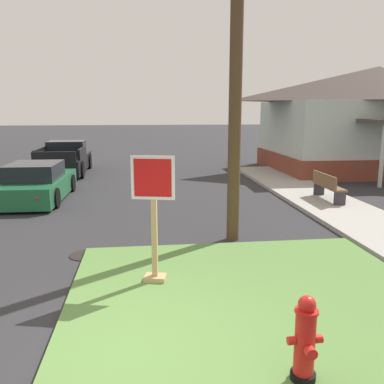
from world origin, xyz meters
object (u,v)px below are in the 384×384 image
object	(u,v)px
street_bench	(327,185)
utility_pole	(237,21)
stop_sign	(154,221)
parked_sedan_green	(37,184)
pickup_truck_black	(65,160)
manhole_cover	(87,255)
fire_hydrant	(305,341)

from	to	relation	value
street_bench	utility_pole	xyz separation A→B (m)	(-3.80, -3.28, 4.18)
stop_sign	street_bench	distance (m)	7.96
parked_sedan_green	pickup_truck_black	xyz separation A→B (m)	(-0.13, 5.93, 0.07)
manhole_cover	parked_sedan_green	world-z (taller)	parked_sedan_green
stop_sign	utility_pole	bearing A→B (deg)	50.86
pickup_truck_black	street_bench	bearing A→B (deg)	-38.90
stop_sign	street_bench	size ratio (longest dim) A/B	1.26
manhole_cover	pickup_truck_black	size ratio (longest dim) A/B	0.14
stop_sign	pickup_truck_black	xyz separation A→B (m)	(-3.80, 13.21, -0.51)
fire_hydrant	manhole_cover	size ratio (longest dim) A/B	1.38
parked_sedan_green	utility_pole	distance (m)	8.57
utility_pole	parked_sedan_green	bearing A→B (deg)	137.99
manhole_cover	pickup_truck_black	distance (m)	11.86
fire_hydrant	manhole_cover	world-z (taller)	fire_hydrant
parked_sedan_green	pickup_truck_black	distance (m)	5.93
parked_sedan_green	street_bench	bearing A→B (deg)	-10.39
street_bench	utility_pole	size ratio (longest dim) A/B	0.19
fire_hydrant	street_bench	size ratio (longest dim) A/B	0.57
fire_hydrant	utility_pole	size ratio (longest dim) A/B	0.11
parked_sedan_green	manhole_cover	bearing A→B (deg)	-67.71
parked_sedan_green	utility_pole	size ratio (longest dim) A/B	0.48
manhole_cover	utility_pole	size ratio (longest dim) A/B	0.08
fire_hydrant	street_bench	xyz separation A→B (m)	(4.17, 8.39, 0.05)
pickup_truck_black	street_bench	world-z (taller)	pickup_truck_black
manhole_cover	parked_sedan_green	xyz separation A→B (m)	(-2.32, 5.66, 0.53)
fire_hydrant	utility_pole	distance (m)	6.65
fire_hydrant	parked_sedan_green	size ratio (longest dim) A/B	0.22
parked_sedan_green	street_bench	size ratio (longest dim) A/B	2.55
stop_sign	manhole_cover	bearing A→B (deg)	129.93
fire_hydrant	utility_pole	xyz separation A→B (m)	(0.36, 5.12, 4.23)
manhole_cover	pickup_truck_black	world-z (taller)	pickup_truck_black
manhole_cover	street_bench	distance (m)	8.08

